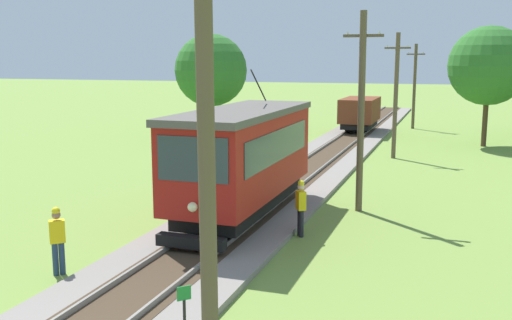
{
  "coord_description": "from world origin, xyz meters",
  "views": [
    {
      "loc": [
        6.67,
        -6.02,
        5.44
      ],
      "look_at": [
        0.08,
        13.22,
        1.92
      ],
      "focal_mm": 40.86,
      "sensor_mm": 36.0,
      "label": 1
    }
  ],
  "objects_px": {
    "freight_car": "(360,113)",
    "utility_pole_foreground": "(207,167)",
    "second_worker": "(301,206)",
    "utility_pole_mid": "(396,95)",
    "tree_left_near": "(489,66)",
    "utility_pole_near_tram": "(361,111)",
    "trackside_signal_marker": "(184,312)",
    "tree_right_far": "(211,70)",
    "utility_pole_far": "(414,85)",
    "track_worker": "(57,238)",
    "red_tram": "(243,157)"
  },
  "relations": [
    {
      "from": "freight_car",
      "to": "trackside_signal_marker",
      "type": "xyz_separation_m",
      "value": [
        1.96,
        -33.75,
        -0.89
      ]
    },
    {
      "from": "freight_car",
      "to": "track_worker",
      "type": "xyz_separation_m",
      "value": [
        -2.7,
        -31.45,
        -0.57
      ]
    },
    {
      "from": "utility_pole_foreground",
      "to": "second_worker",
      "type": "bearing_deg",
      "value": 97.04
    },
    {
      "from": "second_worker",
      "to": "utility_pole_foreground",
      "type": "bearing_deg",
      "value": 65.15
    },
    {
      "from": "second_worker",
      "to": "track_worker",
      "type": "bearing_deg",
      "value": 14.14
    },
    {
      "from": "track_worker",
      "to": "tree_right_far",
      "type": "bearing_deg",
      "value": -25.42
    },
    {
      "from": "trackside_signal_marker",
      "to": "track_worker",
      "type": "distance_m",
      "value": 5.21
    },
    {
      "from": "utility_pole_near_tram",
      "to": "track_worker",
      "type": "distance_m",
      "value": 11.11
    },
    {
      "from": "utility_pole_near_tram",
      "to": "utility_pole_mid",
      "type": "bearing_deg",
      "value": 90.0
    },
    {
      "from": "red_tram",
      "to": "track_worker",
      "type": "xyz_separation_m",
      "value": [
        -2.7,
        -6.33,
        -1.21
      ]
    },
    {
      "from": "trackside_signal_marker",
      "to": "tree_right_far",
      "type": "height_order",
      "value": "tree_right_far"
    },
    {
      "from": "red_tram",
      "to": "utility_pole_mid",
      "type": "bearing_deg",
      "value": 76.56
    },
    {
      "from": "second_worker",
      "to": "trackside_signal_marker",
      "type": "bearing_deg",
      "value": 55.44
    },
    {
      "from": "utility_pole_mid",
      "to": "trackside_signal_marker",
      "type": "height_order",
      "value": "utility_pole_mid"
    },
    {
      "from": "freight_car",
      "to": "trackside_signal_marker",
      "type": "bearing_deg",
      "value": -86.68
    },
    {
      "from": "utility_pole_near_tram",
      "to": "tree_left_near",
      "type": "xyz_separation_m",
      "value": [
        4.95,
        18.68,
        1.41
      ]
    },
    {
      "from": "utility_pole_mid",
      "to": "tree_left_near",
      "type": "bearing_deg",
      "value": 52.16
    },
    {
      "from": "utility_pole_near_tram",
      "to": "track_worker",
      "type": "height_order",
      "value": "utility_pole_near_tram"
    },
    {
      "from": "freight_car",
      "to": "utility_pole_foreground",
      "type": "xyz_separation_m",
      "value": [
        3.53,
        -36.15,
        2.45
      ]
    },
    {
      "from": "utility_pole_far",
      "to": "tree_left_near",
      "type": "height_order",
      "value": "tree_left_near"
    },
    {
      "from": "tree_right_far",
      "to": "second_worker",
      "type": "bearing_deg",
      "value": -60.59
    },
    {
      "from": "trackside_signal_marker",
      "to": "tree_left_near",
      "type": "relative_size",
      "value": 0.16
    },
    {
      "from": "red_tram",
      "to": "utility_pole_near_tram",
      "type": "xyz_separation_m",
      "value": [
        3.53,
        2.47,
        1.46
      ]
    },
    {
      "from": "utility_pole_far",
      "to": "tree_left_near",
      "type": "bearing_deg",
      "value": -59.58
    },
    {
      "from": "tree_left_near",
      "to": "tree_right_far",
      "type": "distance_m",
      "value": 18.69
    },
    {
      "from": "utility_pole_foreground",
      "to": "utility_pole_far",
      "type": "relative_size",
      "value": 1.18
    },
    {
      "from": "utility_pole_far",
      "to": "second_worker",
      "type": "bearing_deg",
      "value": -92.28
    },
    {
      "from": "freight_car",
      "to": "tree_left_near",
      "type": "bearing_deg",
      "value": -25.04
    },
    {
      "from": "utility_pole_far",
      "to": "trackside_signal_marker",
      "type": "height_order",
      "value": "utility_pole_far"
    },
    {
      "from": "trackside_signal_marker",
      "to": "track_worker",
      "type": "xyz_separation_m",
      "value": [
        -4.66,
        2.31,
        0.32
      ]
    },
    {
      "from": "utility_pole_far",
      "to": "trackside_signal_marker",
      "type": "bearing_deg",
      "value": -92.36
    },
    {
      "from": "utility_pole_foreground",
      "to": "tree_left_near",
      "type": "distance_m",
      "value": 32.58
    },
    {
      "from": "red_tram",
      "to": "tree_right_far",
      "type": "bearing_deg",
      "value": 115.85
    },
    {
      "from": "freight_car",
      "to": "utility_pole_mid",
      "type": "distance_m",
      "value": 11.11
    },
    {
      "from": "track_worker",
      "to": "tree_right_far",
      "type": "xyz_separation_m",
      "value": [
        -7.5,
        27.39,
        3.68
      ]
    },
    {
      "from": "red_tram",
      "to": "tree_left_near",
      "type": "height_order",
      "value": "tree_left_near"
    },
    {
      "from": "freight_car",
      "to": "utility_pole_far",
      "type": "height_order",
      "value": "utility_pole_far"
    },
    {
      "from": "utility_pole_foreground",
      "to": "trackside_signal_marker",
      "type": "height_order",
      "value": "utility_pole_foreground"
    },
    {
      "from": "utility_pole_foreground",
      "to": "second_worker",
      "type": "xyz_separation_m",
      "value": [
        -1.22,
        9.9,
        -3.03
      ]
    },
    {
      "from": "utility_pole_foreground",
      "to": "utility_pole_mid",
      "type": "xyz_separation_m",
      "value": [
        0.0,
        25.81,
        -0.47
      ]
    },
    {
      "from": "utility_pole_far",
      "to": "track_worker",
      "type": "height_order",
      "value": "utility_pole_far"
    },
    {
      "from": "trackside_signal_marker",
      "to": "utility_pole_mid",
      "type": "bearing_deg",
      "value": 86.16
    },
    {
      "from": "freight_car",
      "to": "second_worker",
      "type": "height_order",
      "value": "freight_car"
    },
    {
      "from": "tree_right_far",
      "to": "freight_car",
      "type": "bearing_deg",
      "value": 21.68
    },
    {
      "from": "red_tram",
      "to": "freight_car",
      "type": "xyz_separation_m",
      "value": [
        -0.0,
        25.11,
        -0.64
      ]
    },
    {
      "from": "trackside_signal_marker",
      "to": "tree_right_far",
      "type": "xyz_separation_m",
      "value": [
        -12.16,
        29.7,
        4.0
      ]
    },
    {
      "from": "utility_pole_near_tram",
      "to": "tree_left_near",
      "type": "bearing_deg",
      "value": 75.15
    },
    {
      "from": "utility_pole_foreground",
      "to": "red_tram",
      "type": "bearing_deg",
      "value": 107.74
    },
    {
      "from": "red_tram",
      "to": "utility_pole_foreground",
      "type": "xyz_separation_m",
      "value": [
        3.53,
        -11.04,
        1.82
      ]
    },
    {
      "from": "utility_pole_near_tram",
      "to": "tree_left_near",
      "type": "height_order",
      "value": "tree_left_near"
    }
  ]
}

